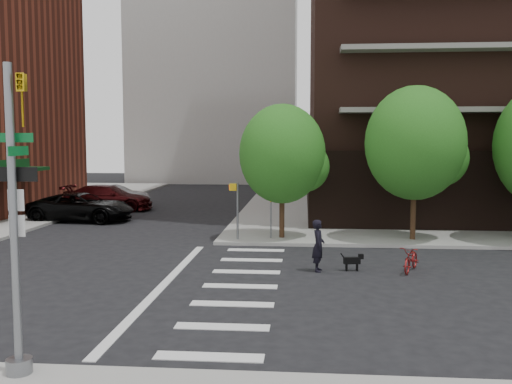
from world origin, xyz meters
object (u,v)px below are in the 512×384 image
object	(u,v)px
traffic_signal	(16,245)
dog_walker	(318,246)
parked_car_maroon	(108,198)
scooter	(411,259)
parked_car_black	(82,207)
parked_car_silver	(115,196)

from	to	relation	value
traffic_signal	dog_walker	world-z (taller)	traffic_signal
parked_car_maroon	scooter	world-z (taller)	parked_car_maroon
parked_car_black	dog_walker	xyz separation A→B (m)	(13.28, -11.40, 0.11)
parked_car_silver	dog_walker	xyz separation A→B (m)	(13.75, -18.57, 0.16)
parked_car_black	parked_car_maroon	distance (m)	5.08
parked_car_black	scooter	xyz separation A→B (m)	(16.60, -11.18, -0.36)
traffic_signal	dog_walker	distance (m)	11.67
traffic_signal	parked_car_black	size ratio (longest dim) A/B	1.01
traffic_signal	parked_car_maroon	bearing A→B (deg)	105.90
parked_car_maroon	traffic_signal	bearing A→B (deg)	-165.33
scooter	dog_walker	distance (m)	3.36
traffic_signal	parked_car_black	xyz separation A→B (m)	(-7.27, 21.24, -1.87)
scooter	dog_walker	size ratio (longest dim) A/B	0.95
dog_walker	scooter	bearing A→B (deg)	-82.48
scooter	dog_walker	world-z (taller)	dog_walker
parked_car_maroon	parked_car_silver	world-z (taller)	parked_car_maroon
parked_car_silver	dog_walker	size ratio (longest dim) A/B	2.50
parked_car_maroon	dog_walker	xyz separation A→B (m)	(13.51, -16.47, 0.08)
parked_car_maroon	dog_walker	size ratio (longest dim) A/B	3.14
traffic_signal	scooter	size ratio (longest dim) A/B	3.40
parked_car_maroon	scooter	distance (m)	23.40
parked_car_black	scooter	size ratio (longest dim) A/B	3.36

